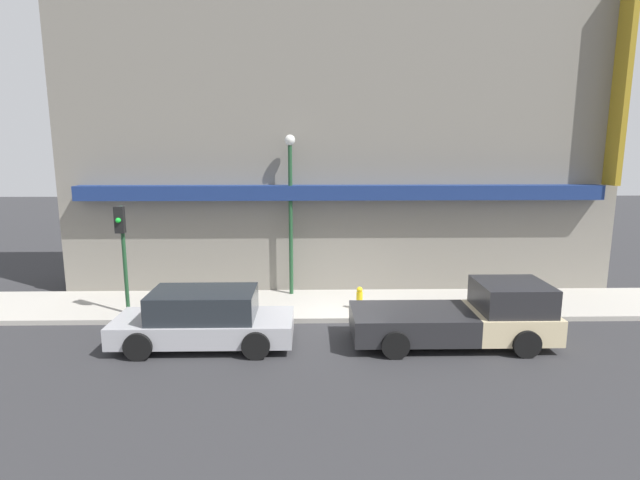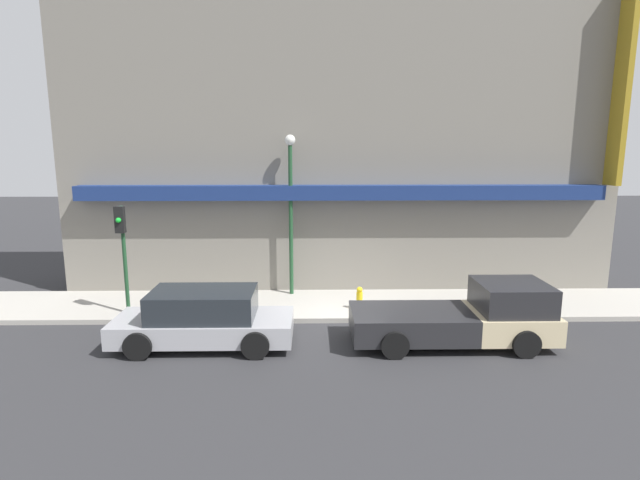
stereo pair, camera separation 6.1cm
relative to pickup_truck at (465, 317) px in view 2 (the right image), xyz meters
name	(u,v)px [view 2 (the right image)]	position (x,y,z in m)	size (l,w,h in m)	color
ground_plane	(346,323)	(-3.14, 1.63, -0.75)	(80.00, 80.00, 0.00)	#2D2D30
sidewalk	(342,305)	(-3.14, 3.19, -0.68)	(36.00, 3.11, 0.15)	#ADA89E
building	(339,139)	(-3.12, 6.22, 4.82)	(19.80, 3.80, 11.18)	gray
pickup_truck	(465,317)	(0.00, 0.00, 0.00)	(5.40, 2.15, 1.70)	beige
parked_car	(204,319)	(-7.07, 0.00, -0.01)	(4.76, 2.07, 1.53)	#ADADB2
fire_hydrant	(359,298)	(-2.63, 2.51, -0.23)	(0.20, 0.20, 0.74)	yellow
street_lamp	(291,196)	(-4.88, 4.29, 2.87)	(0.36, 0.36, 5.55)	#1E4728
traffic_light	(122,240)	(-9.92, 2.17, 1.74)	(0.28, 0.42, 3.39)	#1E4728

